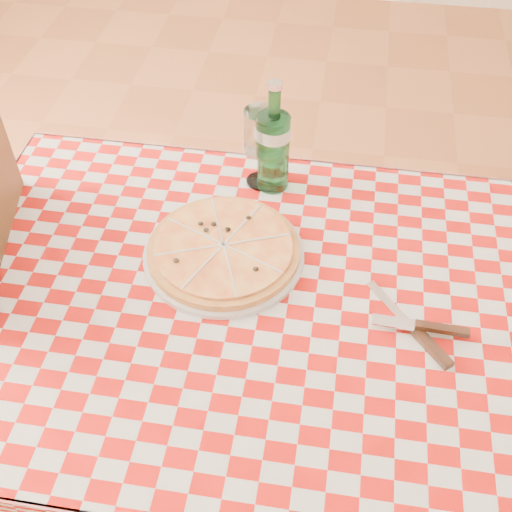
{
  "coord_description": "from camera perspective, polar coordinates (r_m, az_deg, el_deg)",
  "views": [
    {
      "loc": [
        0.12,
        -0.78,
        1.72
      ],
      "look_at": [
        -0.02,
        0.06,
        0.82
      ],
      "focal_mm": 45.0,
      "sensor_mm": 36.0,
      "label": 1
    }
  ],
  "objects": [
    {
      "name": "cutlery",
      "position": [
        1.23,
        13.91,
        -6.08
      ],
      "size": [
        0.31,
        0.29,
        0.03
      ],
      "primitive_type": null,
      "rotation": [
        0.0,
        0.0,
        -0.4
      ],
      "color": "silver",
      "rests_on": "tablecloth"
    },
    {
      "name": "water_bottle",
      "position": [
        1.41,
        1.58,
        10.53
      ],
      "size": [
        0.09,
        0.09,
        0.27
      ],
      "primitive_type": null,
      "rotation": [
        0.0,
        0.0,
        -0.19
      ],
      "color": "#18612A",
      "rests_on": "tablecloth"
    },
    {
      "name": "tablecloth",
      "position": [
        1.25,
        0.47,
        -4.09
      ],
      "size": [
        1.3,
        0.9,
        0.01
      ],
      "primitive_type": "cube",
      "color": "#9C0D09",
      "rests_on": "dining_table"
    },
    {
      "name": "wine_glass",
      "position": [
        1.44,
        0.45,
        9.55
      ],
      "size": [
        0.1,
        0.1,
        0.19
      ],
      "primitive_type": null,
      "rotation": [
        0.0,
        0.0,
        0.33
      ],
      "color": "white",
      "rests_on": "tablecloth"
    },
    {
      "name": "dining_table",
      "position": [
        1.33,
        0.44,
        -6.68
      ],
      "size": [
        1.2,
        0.8,
        0.75
      ],
      "color": "brown",
      "rests_on": "ground"
    },
    {
      "name": "pizza_plate",
      "position": [
        1.31,
        -2.9,
        0.62
      ],
      "size": [
        0.43,
        0.43,
        0.04
      ],
      "primitive_type": null,
      "rotation": [
        0.0,
        0.0,
        0.38
      ],
      "color": "#D08F45",
      "rests_on": "tablecloth"
    }
  ]
}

